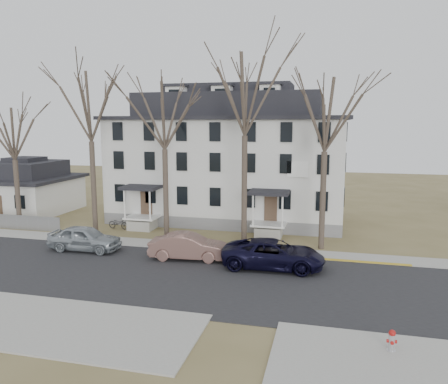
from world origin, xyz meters
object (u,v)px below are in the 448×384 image
(car_silver, at_px, (85,239))
(car_tan, at_px, (189,247))
(tree_bungalow, at_px, (13,130))
(tree_far_left, at_px, (90,101))
(tree_mid_right, at_px, (326,109))
(bicycle_left, at_px, (118,224))
(small_house, at_px, (27,189))
(fire_hydrant, at_px, (392,341))
(car_navy, at_px, (273,255))
(tree_center, at_px, (245,88))
(boarding_house, at_px, (229,160))
(tree_mid_left, at_px, (164,110))

(car_silver, xyz_separation_m, car_tan, (7.52, -0.13, -0.03))
(tree_bungalow, bearing_deg, tree_far_left, 0.00)
(tree_mid_right, bearing_deg, bicycle_left, 174.13)
(small_house, distance_m, fire_hydrant, 37.26)
(car_navy, bearing_deg, tree_center, 27.59)
(boarding_house, xyz_separation_m, tree_mid_right, (8.50, -8.15, 4.22))
(car_silver, bearing_deg, tree_center, -67.32)
(tree_center, relative_size, tree_mid_right, 1.15)
(tree_mid_right, bearing_deg, tree_far_left, 180.00)
(tree_center, xyz_separation_m, car_tan, (-2.71, -4.59, -10.26))
(tree_bungalow, xyz_separation_m, fire_hydrant, (27.47, -13.68, -7.66))
(small_house, distance_m, car_navy, 28.15)
(small_house, height_order, bicycle_left, small_house)
(tree_mid_left, xyz_separation_m, car_tan, (3.29, -4.59, -8.78))
(small_house, height_order, car_navy, small_house)
(boarding_house, xyz_separation_m, car_tan, (0.29, -12.74, -4.56))
(tree_center, xyz_separation_m, car_silver, (-10.23, -4.45, -10.23))
(tree_center, bearing_deg, tree_mid_right, 0.00)
(bicycle_left, height_order, fire_hydrant, bicycle_left)
(car_tan, bearing_deg, tree_center, -36.46)
(tree_mid_right, xyz_separation_m, bicycle_left, (-16.39, 1.68, -9.12))
(small_house, xyz_separation_m, car_navy, (25.79, -11.20, -1.40))
(tree_mid_left, distance_m, tree_bungalow, 13.08)
(boarding_house, bearing_deg, tree_mid_right, -43.81)
(boarding_house, distance_m, tree_far_left, 13.12)
(small_house, distance_m, tree_bungalow, 9.43)
(small_house, bearing_deg, tree_center, -15.08)
(car_navy, height_order, bicycle_left, car_navy)
(tree_mid_right, bearing_deg, tree_mid_left, 180.00)
(boarding_house, relative_size, car_tan, 4.16)
(tree_bungalow, distance_m, car_silver, 12.23)
(car_navy, bearing_deg, small_house, 64.96)
(tree_far_left, height_order, car_silver, tree_far_left)
(boarding_house, relative_size, tree_mid_left, 1.63)
(boarding_house, xyz_separation_m, car_silver, (-7.23, -12.61, -4.53))
(fire_hydrant, bearing_deg, tree_mid_right, 102.23)
(tree_mid_left, distance_m, tree_mid_right, 11.50)
(tree_mid_left, xyz_separation_m, tree_bungalow, (-13.00, 0.00, -1.48))
(boarding_house, height_order, tree_bungalow, boarding_house)
(small_house, relative_size, tree_far_left, 0.63)
(tree_bungalow, bearing_deg, small_house, 122.84)
(tree_far_left, relative_size, car_navy, 2.24)
(tree_mid_left, relative_size, tree_center, 0.87)
(tree_far_left, bearing_deg, car_navy, -18.69)
(fire_hydrant, bearing_deg, tree_far_left, 146.23)
(boarding_house, height_order, fire_hydrant, boarding_house)
(tree_mid_left, bearing_deg, tree_center, 0.00)
(tree_far_left, height_order, bicycle_left, tree_far_left)
(tree_center, height_order, car_tan, tree_center)
(tree_far_left, bearing_deg, small_house, 150.61)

